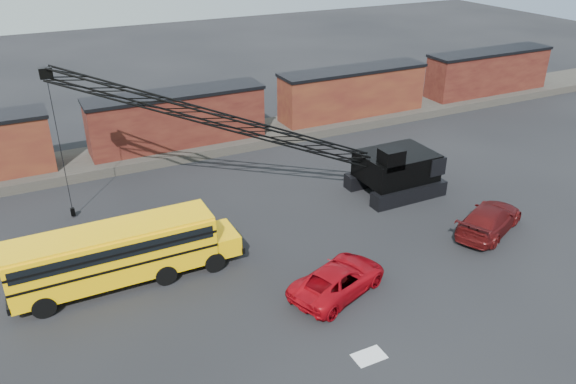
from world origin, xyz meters
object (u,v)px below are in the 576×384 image
object	(u,v)px
red_pickup	(338,279)
maroon_suv	(489,219)
crawler_crane	(229,123)
school_bus	(121,252)

from	to	relation	value
red_pickup	maroon_suv	size ratio (longest dim) A/B	0.96
red_pickup	crawler_crane	world-z (taller)	crawler_crane
red_pickup	crawler_crane	distance (m)	12.14
school_bus	red_pickup	bearing A→B (deg)	-31.16
red_pickup	crawler_crane	size ratio (longest dim) A/B	0.24
red_pickup	maroon_suv	xyz separation A→B (m)	(11.07, 1.14, 0.07)
school_bus	crawler_crane	size ratio (longest dim) A/B	0.50
school_bus	red_pickup	distance (m)	10.96
school_bus	red_pickup	world-z (taller)	school_bus
crawler_crane	school_bus	bearing A→B (deg)	-146.24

